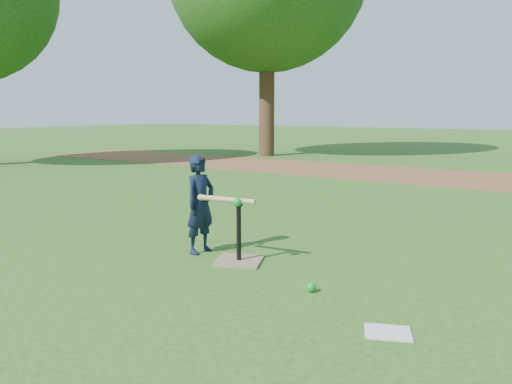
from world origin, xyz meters
The scene contains 7 objects.
ground centered at (0.00, 0.00, 0.00)m, with size 80.00×80.00×0.00m, color #285116.
dirt_strip centered at (0.00, 7.50, 0.01)m, with size 24.00×3.00×0.01m, color brown.
child centered at (-0.39, -0.07, 0.51)m, with size 0.37×0.24×1.01m, color black.
wiffle_ball_ground centered at (1.10, -0.46, 0.04)m, with size 0.08×0.08×0.08m, color #0D9628.
clipboard centered at (1.87, -0.86, 0.01)m, with size 0.30×0.23×0.01m, color silver.
batting_tee centered at (0.13, -0.12, 0.11)m, with size 0.57×0.57×0.61m.
swing_action centered at (0.02, -0.16, 0.61)m, with size 0.63×0.18×0.08m.
Camera 1 is at (2.87, -3.93, 1.45)m, focal length 35.00 mm.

